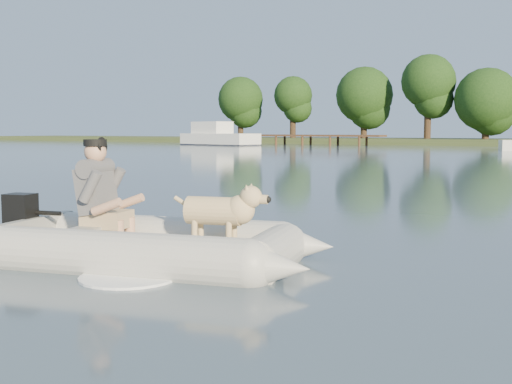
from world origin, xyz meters
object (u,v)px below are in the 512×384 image
Objects in this scene: dinghy at (155,207)px; man at (98,187)px; dock at (298,140)px; dog at (214,216)px; cabin_cruiser at (219,133)px.

man reaches higher than dinghy.
dog is at bearing -62.54° from dock.
dinghy is 0.57× the size of cabin_cruiser.
dog is at bearing -43.26° from cabin_cruiser.
cabin_cruiser reaches higher than man.
dock is at bearing 102.63° from dog.
man is (25.19, -51.53, 0.31)m from dock.
man reaches higher than dock.
cabin_cruiser reaches higher than dinghy.
cabin_cruiser is at bearing 110.44° from dog.
man is 1.16× the size of dog.
man is 1.47m from dog.
dinghy is at bearing -43.95° from cabin_cruiser.
dock is 15.60× the size of man.
dock is 57.56m from dinghy.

